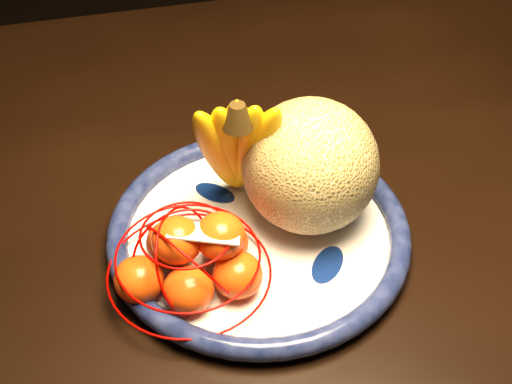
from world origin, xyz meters
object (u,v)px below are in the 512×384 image
object	(u,v)px
dining_table	(68,284)
fruit_bowl	(259,234)
banana_bunch	(237,144)
cantaloupe	(310,166)
mandarin_bag	(193,259)

from	to	relation	value
dining_table	fruit_bowl	distance (m)	0.25
dining_table	banana_bunch	bearing A→B (deg)	-2.64
cantaloupe	fruit_bowl	bearing A→B (deg)	-168.68
fruit_bowl	banana_bunch	distance (m)	0.11
dining_table	mandarin_bag	xyz separation A→B (m)	(0.13, -0.12, 0.13)
cantaloupe	banana_bunch	size ratio (longest dim) A/B	0.80
dining_table	banana_bunch	world-z (taller)	banana_bunch
dining_table	cantaloupe	bearing A→B (deg)	-8.47
cantaloupe	mandarin_bag	distance (m)	0.16
fruit_bowl	mandarin_bag	bearing A→B (deg)	-154.67
banana_bunch	mandarin_bag	size ratio (longest dim) A/B	0.82
fruit_bowl	banana_bunch	xyz separation A→B (m)	(-0.01, 0.05, 0.09)
fruit_bowl	mandarin_bag	distance (m)	0.10
dining_table	cantaloupe	size ratio (longest dim) A/B	11.04
cantaloupe	banana_bunch	distance (m)	0.08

